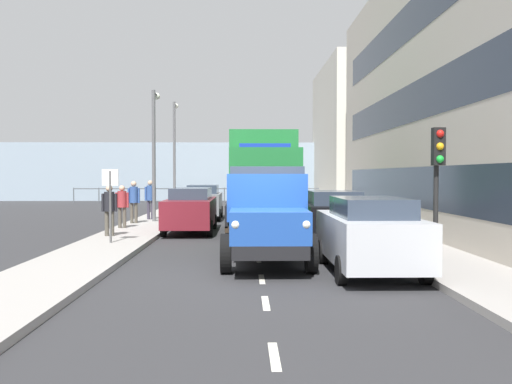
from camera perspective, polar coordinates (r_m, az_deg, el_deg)
name	(u,v)px	position (r m, az deg, el deg)	size (l,w,h in m)	color
ground_plane	(253,227)	(23.95, -0.27, -3.59)	(80.00, 80.00, 0.00)	#2D2D30
sidewalk_left	(359,225)	(24.43, 10.35, -3.34)	(2.21, 43.82, 0.15)	#9E9993
sidewalk_right	(147,226)	(24.30, -10.96, -3.37)	(2.21, 43.82, 0.15)	#9E9993
road_centreline_markings	(253,227)	(24.09, -0.28, -3.55)	(0.12, 40.69, 0.01)	silver
building_terrace	(502,87)	(21.91, 23.62, 9.71)	(6.21, 26.78, 10.64)	beige
building_far_block	(363,135)	(44.02, 10.79, 5.64)	(6.20, 12.94, 10.48)	beige
sea_horizon	(249,172)	(48.76, -0.72, 2.07)	(80.00, 0.80, 5.00)	#8C9EAD
seawall_railing	(249,191)	(45.18, -0.69, 0.08)	(28.08, 0.08, 1.20)	#4C5156
truck_vintage_blue	(266,217)	(14.05, 1.06, -2.54)	(2.17, 5.64, 2.43)	black
lorry_cargo_green	(262,179)	(22.18, 0.63, 1.35)	(2.58, 8.20, 3.87)	#1E7033
car_silver_kerbside_near	(369,234)	(13.03, 11.33, -4.15)	(1.89, 4.43, 1.72)	#B7BABF
car_black_kerbside_1	(333,217)	(18.19, 7.74, -2.47)	(1.93, 3.84, 1.72)	black
car_maroon_oppositeside_0	(191,209)	(21.88, -6.61, -1.75)	(1.85, 4.68, 1.72)	maroon
car_grey_oppositeside_1	(203,201)	(28.29, -5.37, -0.96)	(1.86, 4.03, 1.72)	slate
pedestrian_in_dark_coat	(109,206)	(19.78, -14.60, -1.38)	(0.53, 0.34, 1.73)	#4C473D
pedestrian_with_bag	(122,203)	(22.66, -13.38, -1.09)	(0.53, 0.34, 1.66)	#4C473D
pedestrian_by_lamp	(134,198)	(24.79, -12.24, -0.62)	(0.53, 0.34, 1.81)	#4C473D
pedestrian_couple_a	(150,196)	(26.75, -10.63, -0.42)	(0.53, 0.34, 1.82)	#383342
traffic_light_near	(438,165)	(14.15, 17.88, 2.65)	(0.28, 0.41, 3.20)	black
lamp_post_promenade	(154,142)	(25.88, -10.23, 4.95)	(0.32, 1.14, 5.87)	#59595B
lamp_post_far	(175,145)	(34.89, -8.22, 4.69)	(0.32, 1.14, 6.52)	#59595B
street_sign	(110,193)	(17.79, -14.50, -0.07)	(0.50, 0.07, 2.25)	#4C4C4C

